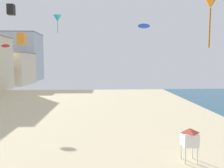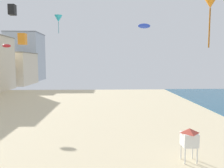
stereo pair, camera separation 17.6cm
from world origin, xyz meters
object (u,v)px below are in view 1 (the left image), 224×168
at_px(kite_orange_box, 22,39).
at_px(kite_black_box, 11,10).
at_px(kite_cyan_delta, 57,18).
at_px(kite_red_parafoil, 5,46).
at_px(kite_blue_parafoil, 144,26).
at_px(lifeguard_stand, 190,137).

bearing_deg(kite_orange_box, kite_black_box, 118.49).
xyz_separation_m(kite_cyan_delta, kite_black_box, (-6.16, -1.77, 0.86)).
distance_m(kite_red_parafoil, kite_black_box, 6.03).
distance_m(kite_cyan_delta, kite_blue_parafoil, 15.90).
bearing_deg(kite_cyan_delta, kite_black_box, -164.01).
bearing_deg(kite_black_box, lifeguard_stand, -41.58).
height_order(lifeguard_stand, kite_black_box, kite_black_box).
bearing_deg(lifeguard_stand, kite_cyan_delta, 124.74).
height_order(kite_orange_box, kite_black_box, kite_black_box).
xyz_separation_m(lifeguard_stand, kite_orange_box, (-15.79, 10.48, 8.28)).
bearing_deg(kite_red_parafoil, kite_blue_parafoil, -31.55).
bearing_deg(kite_orange_box, kite_red_parafoil, 121.47).
height_order(kite_cyan_delta, kite_orange_box, kite_cyan_delta).
bearing_deg(kite_orange_box, kite_cyan_delta, 73.95).
distance_m(kite_blue_parafoil, kite_black_box, 19.96).
distance_m(lifeguard_stand, kite_orange_box, 20.68).
height_order(lifeguard_stand, kite_red_parafoil, kite_red_parafoil).
height_order(kite_orange_box, kite_blue_parafoil, kite_blue_parafoil).
bearing_deg(kite_black_box, kite_cyan_delta, 15.99).
relative_size(kite_cyan_delta, kite_red_parafoil, 2.01).
xyz_separation_m(kite_blue_parafoil, kite_black_box, (-17.35, 9.20, 3.59)).
relative_size(lifeguard_stand, kite_cyan_delta, 0.95).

